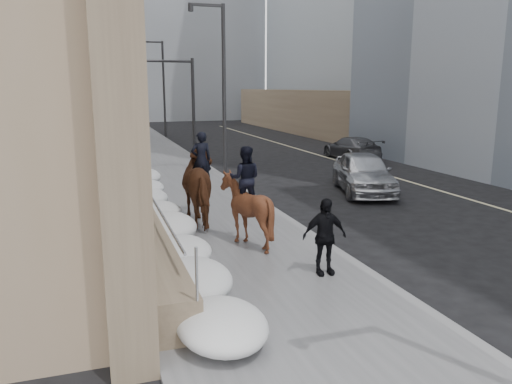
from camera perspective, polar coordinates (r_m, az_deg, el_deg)
ground at (r=10.79m, az=0.74°, el=-11.31°), size 140.00×140.00×0.00m
sidewalk at (r=20.08m, az=-8.61°, el=-0.29°), size 5.00×80.00×0.12m
curb at (r=20.67m, az=-1.44°, el=0.19°), size 0.24×80.00×0.12m
lane_line at (r=24.13m, az=16.77°, el=1.25°), size 0.15×70.00×0.01m
far_podium at (r=27.05m, az=25.79°, el=5.95°), size 2.00×80.00×4.00m
bg_building_mid at (r=70.42m, az=-13.01°, el=19.57°), size 30.00×12.00×28.00m
bg_building_far at (r=81.62m, az=-20.98°, el=15.18°), size 24.00×12.00×20.00m
streetlight_mid at (r=24.13m, az=-4.06°, el=12.65°), size 1.71×0.24×8.00m
streetlight_far at (r=43.78m, az=-10.71°, el=12.13°), size 1.71×0.24×8.00m
traffic_signal at (r=31.82m, az=-8.88°, el=11.31°), size 4.10×0.22×6.00m
snow_bank at (r=17.98m, az=-12.08°, el=-0.52°), size 1.70×18.10×0.76m
mounted_horse_left at (r=15.40m, az=-6.02°, el=0.86°), size 1.34×2.79×2.81m
mounted_horse_right at (r=13.20m, az=-1.19°, el=-1.46°), size 2.07×2.18×2.62m
pedestrian at (r=11.25m, az=7.82°, el=-5.04°), size 1.05×0.48×1.75m
car_silver at (r=20.86m, az=12.18°, el=2.20°), size 3.35×5.28×1.67m
car_grey at (r=30.50m, az=10.88°, el=4.97°), size 1.99×4.75×1.37m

